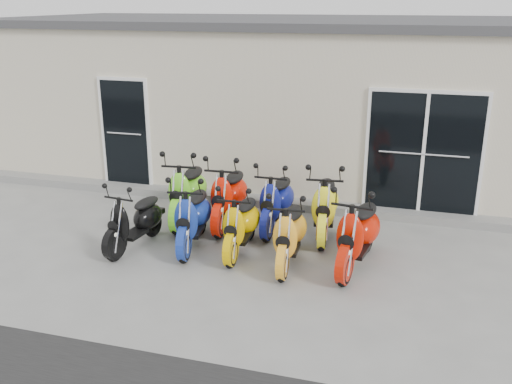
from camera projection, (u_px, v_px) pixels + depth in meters
The scene contains 15 objects.
ground at pixel (246, 248), 9.07m from camera, with size 80.00×80.00×0.00m, color gray.
building at pixel (311, 97), 13.29m from camera, with size 14.00×6.00×3.20m, color beige.
roof_cap at pixel (313, 22), 12.75m from camera, with size 14.20×6.20×0.16m, color #3F3F42.
front_step at pixel (277, 203), 10.89m from camera, with size 14.00×0.40×0.15m, color gray.
door_left at pixel (125, 130), 11.49m from camera, with size 1.07×0.08×2.22m, color black.
door_right at pixel (424, 150), 9.96m from camera, with size 2.02×0.08×2.22m, color black.
scooter_front_black at pixel (134, 213), 8.92m from camera, with size 0.57×1.57×1.16m, color black, non-canonical shape.
scooter_front_blue at pixel (192, 209), 8.94m from camera, with size 0.63×1.74×1.28m, color #163297, non-canonical shape.
scooter_front_orange_a at pixel (241, 216), 8.74m from camera, with size 0.59×1.63×1.20m, color #E6B400, non-canonical shape.
scooter_front_orange_b at pixel (290, 225), 8.34m from camera, with size 0.61×1.67×1.24m, color #FFAC25, non-canonical shape.
scooter_front_red at pixel (359, 225), 8.21m from camera, with size 0.67×1.84×1.36m, color red, non-canonical shape.
scooter_back_green at pixel (187, 184), 9.98m from camera, with size 0.68×1.88×1.39m, color #70E724, non-canonical shape.
scooter_back_red at pixel (229, 188), 9.81m from camera, with size 0.67×1.83×1.36m, color red, non-canonical shape.
scooter_back_blue at pixel (277, 194), 9.65m from camera, with size 0.63×1.72×1.27m, color navy, non-canonical shape.
scooter_back_yellow at pixel (325, 197), 9.37m from camera, with size 0.66×1.83×1.35m, color #FFFD21, non-canonical shape.
Camera 1 is at (2.47, -7.93, 3.76)m, focal length 40.00 mm.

